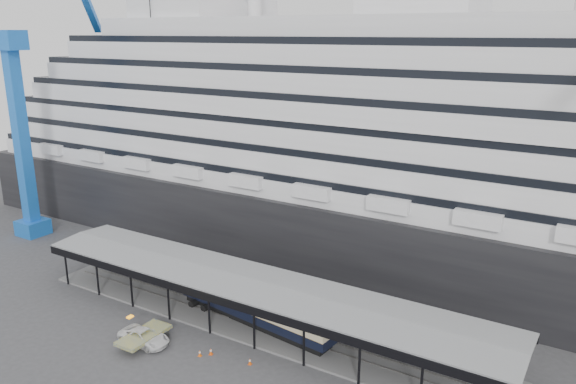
# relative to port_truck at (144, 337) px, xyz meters

# --- Properties ---
(ground) EXTENTS (200.00, 200.00, 0.00)m
(ground) POSITION_rel_port_truck_xyz_m (7.35, 4.26, -0.78)
(ground) COLOR #3C3C3E
(ground) RESTS_ON ground
(cruise_ship) EXTENTS (130.00, 30.00, 43.90)m
(cruise_ship) POSITION_rel_port_truck_xyz_m (7.40, 36.26, 17.57)
(cruise_ship) COLOR black
(cruise_ship) RESTS_ON ground
(platform_canopy) EXTENTS (56.00, 9.18, 5.30)m
(platform_canopy) POSITION_rel_port_truck_xyz_m (7.35, 9.26, 1.58)
(platform_canopy) COLOR slate
(platform_canopy) RESTS_ON ground
(crane_blue) EXTENTS (22.63, 19.19, 47.60)m
(crane_blue) POSITION_rel_port_truck_xyz_m (-37.76, 14.88, 19.18)
(crane_blue) COLOR blue
(crane_blue) RESTS_ON ground
(port_truck) EXTENTS (5.65, 2.67, 1.56)m
(port_truck) POSITION_rel_port_truck_xyz_m (0.00, 0.00, 0.00)
(port_truck) COLOR white
(port_truck) RESTS_ON ground
(pullman_carriage) EXTENTS (20.55, 5.15, 20.01)m
(pullman_carriage) POSITION_rel_port_truck_xyz_m (7.31, 9.26, 1.67)
(pullman_carriage) COLOR black
(pullman_carriage) RESTS_ON ground
(traffic_cone_left) EXTENTS (0.46, 0.46, 0.72)m
(traffic_cone_left) POSITION_rel_port_truck_xyz_m (7.15, 1.99, -0.42)
(traffic_cone_left) COLOR #F1520D
(traffic_cone_left) RESTS_ON ground
(traffic_cone_mid) EXTENTS (0.37, 0.37, 0.67)m
(traffic_cone_mid) POSITION_rel_port_truck_xyz_m (6.40, 1.20, -0.45)
(traffic_cone_mid) COLOR #F15F0D
(traffic_cone_mid) RESTS_ON ground
(traffic_cone_right) EXTENTS (0.40, 0.40, 0.68)m
(traffic_cone_right) POSITION_rel_port_truck_xyz_m (11.48, 2.61, -0.44)
(traffic_cone_right) COLOR #E7510C
(traffic_cone_right) RESTS_ON ground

